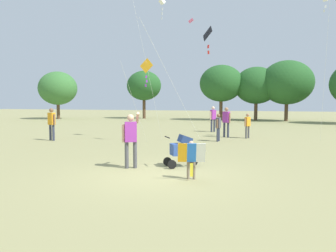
{
  "coord_description": "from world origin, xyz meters",
  "views": [
    {
      "loc": [
        2.7,
        -8.62,
        2.1
      ],
      "look_at": [
        -0.03,
        1.2,
        1.3
      ],
      "focal_mm": 34.59,
      "sensor_mm": 36.0,
      "label": 1
    }
  ],
  "objects": [
    {
      "name": "child_with_butterfly_kite",
      "position": [
        1.02,
        -0.29,
        0.63
      ],
      "size": [
        0.74,
        0.45,
        1.03
      ],
      "color": "#7F705B",
      "rests_on": "ground"
    },
    {
      "name": "stroller",
      "position": [
        0.4,
        1.3,
        0.61
      ],
      "size": [
        1.08,
        0.86,
        1.03
      ],
      "color": "black",
      "rests_on": "ground"
    },
    {
      "name": "person_red_shirt",
      "position": [
        -0.2,
        13.16,
        1.02
      ],
      "size": [
        0.41,
        0.46,
        1.73
      ],
      "color": "#33384C",
      "rests_on": "ground"
    },
    {
      "name": "ground_plane",
      "position": [
        0.0,
        0.0,
        0.0
      ],
      "size": [
        120.0,
        120.0,
        0.0
      ],
      "primitive_type": "plane",
      "color": "#938E5B"
    },
    {
      "name": "person_couple_left",
      "position": [
        2.16,
        9.91,
        0.82
      ],
      "size": [
        0.33,
        0.38,
        1.39
      ],
      "color": "#4C4C51",
      "rests_on": "ground"
    },
    {
      "name": "kite_blue_high",
      "position": [
        -2.72,
        6.74,
        3.68
      ],
      "size": [
        0.82,
        3.69,
        4.26
      ],
      "color": "#F4A319",
      "rests_on": "ground"
    },
    {
      "name": "treeline_distant",
      "position": [
        3.94,
        26.05,
        3.78
      ],
      "size": [
        45.66,
        7.67,
        6.23
      ],
      "color": "brown",
      "rests_on": "ground"
    },
    {
      "name": "person_back_turned",
      "position": [
        -7.77,
        6.11,
        1.01
      ],
      "size": [
        0.52,
        0.34,
        1.71
      ],
      "color": "#33384C",
      "rests_on": "ground"
    },
    {
      "name": "kite_adult_black",
      "position": [
        0.63,
        4.35,
        4.54
      ],
      "size": [
        1.76,
        4.05,
        5.13
      ],
      "color": "black",
      "rests_on": "ground"
    },
    {
      "name": "person_sitting_far",
      "position": [
        0.97,
        10.09,
        1.02
      ],
      "size": [
        0.49,
        0.39,
        1.73
      ],
      "color": "#33384C",
      "rests_on": "ground"
    },
    {
      "name": "person_kid_running",
      "position": [
        0.75,
        8.09,
        0.84
      ],
      "size": [
        0.25,
        0.45,
        1.43
      ],
      "color": "#33384C",
      "rests_on": "ground"
    },
    {
      "name": "person_adult_flyer",
      "position": [
        -1.08,
        0.66,
        1.02
      ],
      "size": [
        0.54,
        0.65,
        1.76
      ],
      "color": "#4C4C51",
      "rests_on": "ground"
    },
    {
      "name": "kite_orange_delta",
      "position": [
        -2.21,
        7.84,
        7.31
      ],
      "size": [
        1.22,
        1.9,
        7.71
      ],
      "color": "yellow",
      "rests_on": "ground"
    }
  ]
}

